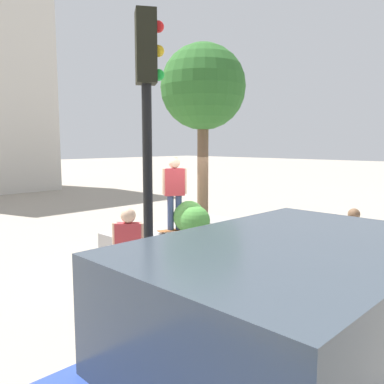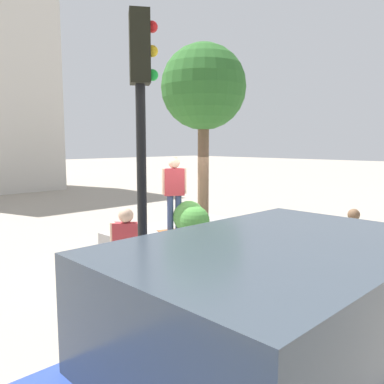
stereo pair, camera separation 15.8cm
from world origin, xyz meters
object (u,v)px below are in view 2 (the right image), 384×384
object	(u,v)px
planter_ledge	(192,245)
plaza_tree	(204,89)
bystander_watching	(352,241)
skateboard	(174,230)
passerby_with_bag	(127,248)
skateboarder	(174,188)
traffic_light_corner	(142,129)

from	to	relation	value
planter_ledge	plaza_tree	xyz separation A→B (m)	(-0.65, -0.25, 3.78)
bystander_watching	skateboard	bearing A→B (deg)	-62.90
planter_ledge	passerby_with_bag	xyz separation A→B (m)	(2.60, 0.97, 0.60)
planter_ledge	skateboarder	xyz separation A→B (m)	(0.56, -0.02, 1.43)
skateboarder	passerby_with_bag	size ratio (longest dim) A/B	0.98
skateboard	skateboarder	distance (m)	0.98
plaza_tree	bystander_watching	bearing A→B (deg)	98.39
planter_ledge	skateboarder	size ratio (longest dim) A/B	2.19
traffic_light_corner	plaza_tree	bearing A→B (deg)	-144.72
planter_ledge	bystander_watching	world-z (taller)	bystander_watching
passerby_with_bag	bystander_watching	xyz separation A→B (m)	(-3.79, 2.42, -0.10)
plaza_tree	planter_ledge	bearing A→B (deg)	21.21
planter_ledge	plaza_tree	world-z (taller)	plaza_tree
skateboarder	passerby_with_bag	world-z (taller)	skateboarder
planter_ledge	bystander_watching	distance (m)	3.63
skateboarder	traffic_light_corner	world-z (taller)	traffic_light_corner
planter_ledge	traffic_light_corner	distance (m)	5.22
traffic_light_corner	passerby_with_bag	size ratio (longest dim) A/B	2.57
planter_ledge	skateboarder	bearing A→B (deg)	-1.66
skateboarder	passerby_with_bag	xyz separation A→B (m)	(2.04, 0.99, -0.84)
planter_ledge	skateboard	bearing A→B (deg)	-1.66
traffic_light_corner	passerby_with_bag	world-z (taller)	traffic_light_corner
skateboard	bystander_watching	size ratio (longest dim) A/B	0.54
skateboard	passerby_with_bag	bearing A→B (deg)	25.84
planter_ledge	skateboard	size ratio (longest dim) A/B	4.45
traffic_light_corner	skateboarder	bearing A→B (deg)	-137.65
plaza_tree	bystander_watching	world-z (taller)	plaza_tree
skateboard	skateboarder	size ratio (longest dim) A/B	0.49
skateboard	traffic_light_corner	size ratio (longest dim) A/B	0.19
passerby_with_bag	bystander_watching	size ratio (longest dim) A/B	1.11
skateboard	traffic_light_corner	xyz separation A→B (m)	(3.03, 2.76, 2.16)
skateboard	skateboarder	world-z (taller)	skateboarder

